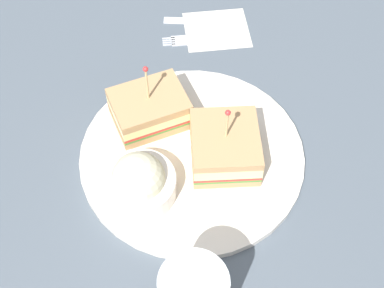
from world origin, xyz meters
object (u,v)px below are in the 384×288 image
Objects in this scene: sandwich_half_back at (150,109)px; fork at (193,39)px; knife at (196,21)px; napkin at (217,30)px; plate at (192,155)px; coleslaw_bowl at (139,182)px; sandwich_half_front at (225,147)px.

sandwich_half_back is 0.91× the size of fork.
knife is (-4.25, 1.03, 0.00)cm from fork.
napkin is at bearing 146.23° from sandwich_half_back.
plate is 25.20cm from napkin.
fork is 1.07× the size of knife.
knife reaches higher than napkin.
sandwich_half_back is 18.23cm from fork.
coleslaw_bowl is 32.81cm from napkin.
sandwich_half_front is 23.90cm from fork.
knife is (-31.81, 11.03, -3.38)cm from coleslaw_bowl.
sandwich_half_front is 0.79× the size of fork.
plate is at bearing -8.25° from knife.
sandwich_half_back is at bearing -33.77° from napkin.
knife is at bearing 166.38° from fork.
fork reaches higher than napkin.
sandwich_half_back is 21.86cm from napkin.
knife is (-27.89, -0.25, -3.34)cm from sandwich_half_front.
coleslaw_bowl is (5.19, -7.17, 3.01)cm from plate.
napkin is at bearing 163.94° from plate.
napkin is at bearing 173.60° from sandwich_half_front.
plate is 22.56cm from fork.
plate reaches higher than fork.
sandwich_half_back is at bearing 169.46° from coleslaw_bowl.
knife is at bearing 160.88° from coleslaw_bowl.
napkin is (-24.22, 6.97, -0.47)cm from plate.
coleslaw_bowl is at bearing -19.12° from knife.
fork is (-22.37, 2.83, -0.37)cm from plate.
napkin is (-17.96, 12.01, -3.36)cm from sandwich_half_back.
sandwich_half_back is at bearing -23.60° from knife.
coleslaw_bowl reaches higher than napkin.
sandwich_half_front is 11.84cm from sandwich_half_back.
sandwich_half_back is 11.64cm from coleslaw_bowl.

